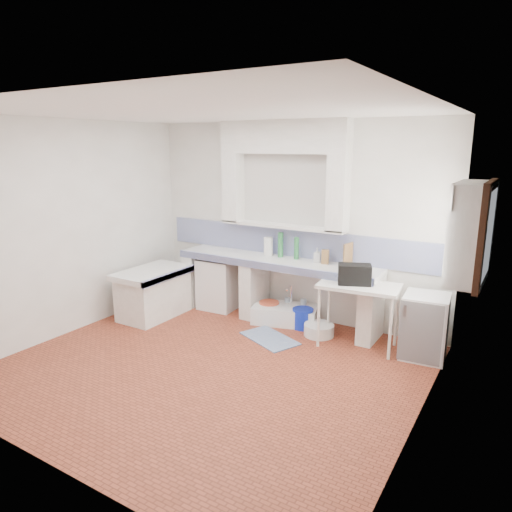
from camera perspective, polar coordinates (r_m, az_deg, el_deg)
The scene contains 36 objects.
floor at distance 5.48m, azimuth -5.60°, elevation -13.39°, with size 4.50×4.50×0.00m, color brown.
ceiling at distance 4.90m, azimuth -6.38°, elevation 17.27°, with size 4.50×4.50×0.00m, color white.
wall_back at distance 6.68m, azimuth 4.48°, elevation 4.21°, with size 4.50×4.50×0.00m, color white.
wall_front at distance 3.68m, azimuth -25.20°, elevation -4.72°, with size 4.50×4.50×0.00m, color white.
wall_left at distance 6.60m, azimuth -21.76°, elevation 3.17°, with size 4.50×4.50×0.00m, color white.
wall_right at distance 4.09m, azimuth 20.05°, elevation -2.49°, with size 4.50×4.50×0.00m, color white.
alcove_mass at distance 6.53m, azimuth 3.35°, elevation 14.37°, with size 1.90×0.25×0.45m, color white.
window_frame at distance 5.19m, azimuth 24.83°, elevation 2.58°, with size 0.35×0.86×1.06m, color #3A2012.
lace_valance at distance 5.15m, azimuth 23.64°, elevation 6.91°, with size 0.01×0.84×0.24m, color white.
counter_slab at distance 6.57m, azimuth 2.43°, elevation -0.72°, with size 3.00×0.60×0.08m, color white.
counter_lip at distance 6.34m, azimuth 1.20°, elevation -1.25°, with size 3.00×0.04×0.10m, color navy.
counter_pier_left at distance 7.44m, azimuth -7.08°, elevation -2.71°, with size 0.20×0.55×0.82m, color white.
counter_pier_mid at distance 6.86m, azimuth -0.17°, elevation -3.99°, with size 0.20×0.55×0.82m, color white.
counter_pier_right at distance 6.18m, azimuth 13.89°, elevation -6.40°, with size 0.20×0.55×0.82m, color white.
peninsula_top at distance 6.93m, azimuth -12.55°, elevation -2.01°, with size 0.70×1.10×0.08m, color white.
peninsula_base at distance 7.03m, azimuth -12.40°, elevation -4.76°, with size 0.60×1.00×0.62m, color white.
peninsula_lip at distance 6.71m, azimuth -10.51°, elevation -2.41°, with size 0.04×1.10×0.10m, color navy.
backsplash at distance 6.72m, azimuth 4.37°, elevation 1.67°, with size 4.27×0.03×0.40m, color navy.
stove at distance 7.21m, azimuth -4.49°, elevation -3.36°, with size 0.55×0.53×0.78m, color white.
sink at distance 6.69m, azimuth 3.60°, elevation -7.22°, with size 0.90×0.49×0.22m, color white.
side_table at distance 5.96m, azimuth 12.35°, elevation -7.13°, with size 0.97×0.54×0.04m, color white.
fridge at distance 5.89m, azimuth 19.97°, elevation -8.10°, with size 0.50×0.50×0.77m, color white.
bucket_red at distance 6.77m, azimuth 1.60°, elevation -6.71°, with size 0.29×0.29×0.27m, color #D14F30.
bucket_orange at distance 6.68m, azimuth 3.37°, elevation -7.18°, with size 0.26×0.26×0.24m, color orange.
bucket_blue at distance 6.52m, azimuth 5.76°, elevation -7.58°, with size 0.29×0.29×0.27m, color #1127BF.
basin_white at distance 6.31m, azimuth 7.72°, elevation -8.95°, with size 0.40×0.40×0.15m, color white.
water_bottle_a at distance 6.84m, azimuth 3.86°, elevation -6.36°, with size 0.08×0.08×0.31m, color silver.
water_bottle_b at distance 6.74m, azimuth 5.81°, elevation -6.60°, with size 0.09×0.09×0.33m, color silver.
black_bag at distance 5.80m, azimuth 11.96°, elevation -2.21°, with size 0.39×0.22×0.25m, color black.
green_bottle_a at distance 6.66m, azimuth 3.02°, elevation 1.38°, with size 0.08×0.08×0.36m, color #2A753C.
green_bottle_b at distance 6.55m, azimuth 4.97°, elevation 0.95°, with size 0.07×0.07×0.31m, color #2A753C.
knife_block at distance 6.35m, azimuth 8.46°, elevation -0.10°, with size 0.10×0.08×0.19m, color olive.
cutting_board at distance 6.26m, azimuth 11.20°, elevation 0.15°, with size 0.02×0.23×0.31m, color olive.
paper_towel at distance 6.76m, azimuth 1.52°, elevation 1.18°, with size 0.13×0.13×0.26m, color white.
soap_bottle at distance 6.43m, azimuth 7.49°, elevation 0.12°, with size 0.09×0.09×0.20m, color white.
rug at distance 6.17m, azimuth 1.68°, elevation -10.05°, with size 0.77×0.44×0.01m, color #2F4E8E.
Camera 1 is at (2.97, -3.88, 2.46)m, focal length 32.66 mm.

